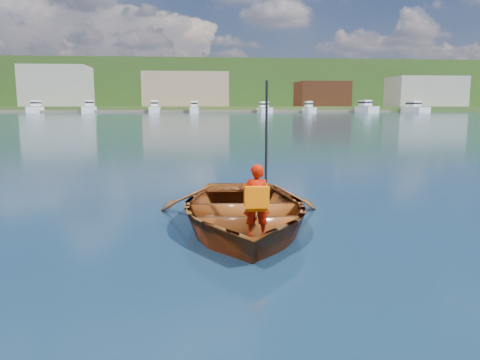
{
  "coord_description": "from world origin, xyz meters",
  "views": [
    {
      "loc": [
        -1.35,
        -7.53,
        1.94
      ],
      "look_at": [
        -0.68,
        -0.21,
        0.78
      ],
      "focal_mm": 35.0,
      "sensor_mm": 36.0,
      "label": 1
    }
  ],
  "objects_px": {
    "dock": "(206,111)",
    "marina_yachts": "(234,108)",
    "rowboat": "(242,210)",
    "child_paddler": "(256,199)"
  },
  "relations": [
    {
      "from": "marina_yachts",
      "to": "child_paddler",
      "type": "bearing_deg",
      "value": -94.41
    },
    {
      "from": "rowboat",
      "to": "child_paddler",
      "type": "height_order",
      "value": "child_paddler"
    },
    {
      "from": "child_paddler",
      "to": "marina_yachts",
      "type": "xyz_separation_m",
      "value": [
        11.14,
        144.43,
        0.72
      ]
    },
    {
      "from": "child_paddler",
      "to": "dock",
      "type": "bearing_deg",
      "value": 89.07
    },
    {
      "from": "dock",
      "to": "child_paddler",
      "type": "bearing_deg",
      "value": -90.93
    },
    {
      "from": "child_paddler",
      "to": "dock",
      "type": "distance_m",
      "value": 149.14
    },
    {
      "from": "rowboat",
      "to": "marina_yachts",
      "type": "relative_size",
      "value": 0.03
    },
    {
      "from": "dock",
      "to": "marina_yachts",
      "type": "relative_size",
      "value": 1.12
    },
    {
      "from": "rowboat",
      "to": "child_paddler",
      "type": "bearing_deg",
      "value": -83.1
    },
    {
      "from": "rowboat",
      "to": "dock",
      "type": "bearing_deg",
      "value": 89.02
    }
  ]
}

